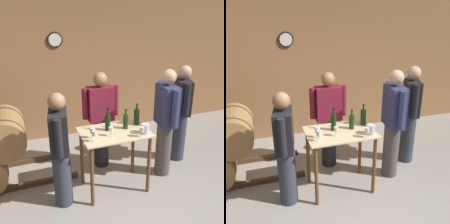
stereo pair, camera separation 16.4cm
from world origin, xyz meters
The scene contains 15 objects.
ground_plane centered at (0.00, 0.00, 0.00)m, with size 14.00×14.00×0.00m, color #9E9993.
back_wall centered at (0.00, 2.55, 1.35)m, with size 8.40×0.08×2.70m.
tasting_table centered at (0.08, 0.55, 0.71)m, with size 0.94×0.65×0.91m.
wine_bottle_far_left centered at (0.01, 0.63, 1.03)m, with size 0.07×0.07×0.32m.
wine_bottle_left centered at (0.26, 0.59, 1.02)m, with size 0.07×0.07×0.29m.
wine_bottle_center centered at (0.46, 0.68, 1.03)m, with size 0.08×0.08×0.31m.
wine_glass_near_left centered at (-0.26, 0.37, 1.02)m, with size 0.07×0.07×0.15m.
wine_glass_near_center centered at (-0.26, 0.47, 1.01)m, with size 0.06×0.06×0.14m.
wine_glass_near_right centered at (-0.02, 0.44, 1.01)m, with size 0.06×0.06×0.13m.
wine_glass_far_side centered at (0.35, 0.28, 1.01)m, with size 0.06×0.06×0.14m.
ice_bucket centered at (0.44, 0.36, 0.98)m, with size 0.11×0.11×0.13m.
person_host centered at (0.93, 0.63, 0.89)m, with size 0.25×0.59×1.69m.
person_visitor_with_scarf centered at (0.09, 1.20, 0.84)m, with size 0.59×0.24×1.59m.
person_visitor_bearded centered at (1.40, 0.93, 0.87)m, with size 0.34×0.56×1.66m.
person_visitor_near_door centered at (-0.68, 0.47, 0.82)m, with size 0.29×0.58×1.57m.
Camera 2 is at (-0.93, -2.51, 2.47)m, focal length 42.00 mm.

